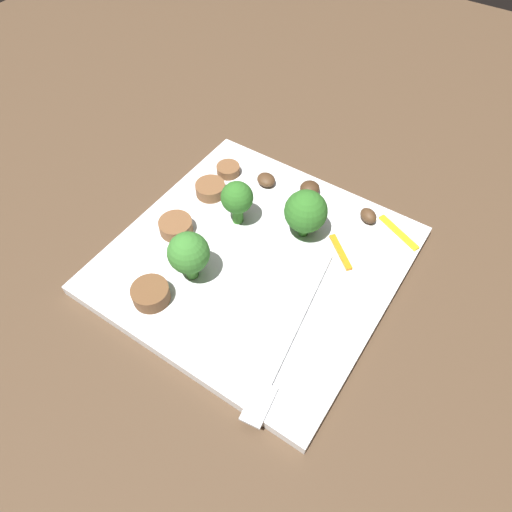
{
  "coord_description": "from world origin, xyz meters",
  "views": [
    {
      "loc": [
        0.23,
        0.15,
        0.37
      ],
      "look_at": [
        0.0,
        0.0,
        0.01
      ],
      "focal_mm": 32.29,
      "sensor_mm": 36.0,
      "label": 1
    }
  ],
  "objects_px": {
    "broccoli_floret_2": "(237,199)",
    "mushroom_1": "(266,180)",
    "pepper_strip_1": "(399,232)",
    "sausage_slice_0": "(210,189)",
    "sausage_slice_2": "(228,170)",
    "sausage_slice_3": "(176,226)",
    "sausage_slice_1": "(151,294)",
    "mushroom_2": "(368,216)",
    "broccoli_floret_1": "(306,212)",
    "fork": "(288,343)",
    "pepper_strip_0": "(341,252)",
    "mushroom_0": "(310,189)",
    "broccoli_floret_0": "(189,254)",
    "plate": "(256,260)"
  },
  "relations": [
    {
      "from": "sausage_slice_1",
      "to": "pepper_strip_1",
      "type": "distance_m",
      "value": 0.25
    },
    {
      "from": "sausage_slice_1",
      "to": "pepper_strip_0",
      "type": "xyz_separation_m",
      "value": [
        -0.14,
        0.12,
        -0.01
      ]
    },
    {
      "from": "plate",
      "to": "sausage_slice_1",
      "type": "bearing_deg",
      "value": -28.98
    },
    {
      "from": "broccoli_floret_2",
      "to": "mushroom_0",
      "type": "distance_m",
      "value": 0.09
    },
    {
      "from": "broccoli_floret_1",
      "to": "sausage_slice_0",
      "type": "distance_m",
      "value": 0.12
    },
    {
      "from": "mushroom_0",
      "to": "pepper_strip_1",
      "type": "height_order",
      "value": "mushroom_0"
    },
    {
      "from": "fork",
      "to": "mushroom_0",
      "type": "xyz_separation_m",
      "value": [
        -0.17,
        -0.07,
        0.0
      ]
    },
    {
      "from": "mushroom_1",
      "to": "mushroom_2",
      "type": "xyz_separation_m",
      "value": [
        -0.01,
        0.12,
        0.0
      ]
    },
    {
      "from": "broccoli_floret_2",
      "to": "mushroom_1",
      "type": "bearing_deg",
      "value": -174.74
    },
    {
      "from": "pepper_strip_0",
      "to": "broccoli_floret_2",
      "type": "bearing_deg",
      "value": -79.48
    },
    {
      "from": "mushroom_2",
      "to": "pepper_strip_1",
      "type": "height_order",
      "value": "mushroom_2"
    },
    {
      "from": "sausage_slice_0",
      "to": "mushroom_1",
      "type": "xyz_separation_m",
      "value": [
        -0.05,
        0.04,
        -0.0
      ]
    },
    {
      "from": "fork",
      "to": "sausage_slice_3",
      "type": "distance_m",
      "value": 0.17
    },
    {
      "from": "sausage_slice_0",
      "to": "sausage_slice_2",
      "type": "bearing_deg",
      "value": -174.89
    },
    {
      "from": "sausage_slice_2",
      "to": "mushroom_0",
      "type": "relative_size",
      "value": 1.23
    },
    {
      "from": "sausage_slice_1",
      "to": "pepper_strip_0",
      "type": "distance_m",
      "value": 0.19
    },
    {
      "from": "sausage_slice_2",
      "to": "sausage_slice_3",
      "type": "height_order",
      "value": "sausage_slice_3"
    },
    {
      "from": "sausage_slice_1",
      "to": "mushroom_2",
      "type": "xyz_separation_m",
      "value": [
        -0.2,
        0.12,
        -0.0
      ]
    },
    {
      "from": "fork",
      "to": "broccoli_floret_1",
      "type": "relative_size",
      "value": 3.37
    },
    {
      "from": "fork",
      "to": "pepper_strip_1",
      "type": "relative_size",
      "value": 3.44
    },
    {
      "from": "sausage_slice_2",
      "to": "sausage_slice_3",
      "type": "xyz_separation_m",
      "value": [
        0.1,
        0.01,
        0.0
      ]
    },
    {
      "from": "broccoli_floret_0",
      "to": "sausage_slice_2",
      "type": "distance_m",
      "value": 0.15
    },
    {
      "from": "sausage_slice_3",
      "to": "pepper_strip_1",
      "type": "bearing_deg",
      "value": 122.69
    },
    {
      "from": "broccoli_floret_1",
      "to": "sausage_slice_3",
      "type": "relative_size",
      "value": 1.57
    },
    {
      "from": "sausage_slice_1",
      "to": "broccoli_floret_0",
      "type": "bearing_deg",
      "value": 161.21
    },
    {
      "from": "broccoli_floret_1",
      "to": "fork",
      "type": "bearing_deg",
      "value": 24.12
    },
    {
      "from": "broccoli_floret_0",
      "to": "sausage_slice_0",
      "type": "bearing_deg",
      "value": -151.99
    },
    {
      "from": "mushroom_1",
      "to": "mushroom_2",
      "type": "height_order",
      "value": "mushroom_2"
    },
    {
      "from": "broccoli_floret_2",
      "to": "sausage_slice_0",
      "type": "distance_m",
      "value": 0.06
    },
    {
      "from": "mushroom_0",
      "to": "broccoli_floret_0",
      "type": "bearing_deg",
      "value": -13.65
    },
    {
      "from": "broccoli_floret_0",
      "to": "pepper_strip_1",
      "type": "height_order",
      "value": "broccoli_floret_0"
    },
    {
      "from": "fork",
      "to": "broccoli_floret_1",
      "type": "distance_m",
      "value": 0.13
    },
    {
      "from": "broccoli_floret_1",
      "to": "sausage_slice_3",
      "type": "xyz_separation_m",
      "value": [
        0.07,
        -0.11,
        -0.02
      ]
    },
    {
      "from": "fork",
      "to": "sausage_slice_2",
      "type": "height_order",
      "value": "sausage_slice_2"
    },
    {
      "from": "plate",
      "to": "sausage_slice_3",
      "type": "xyz_separation_m",
      "value": [
        0.02,
        -0.09,
        0.01
      ]
    },
    {
      "from": "broccoli_floret_0",
      "to": "mushroom_1",
      "type": "bearing_deg",
      "value": -176.14
    },
    {
      "from": "plate",
      "to": "sausage_slice_2",
      "type": "height_order",
      "value": "sausage_slice_2"
    },
    {
      "from": "mushroom_2",
      "to": "pepper_strip_0",
      "type": "xyz_separation_m",
      "value": [
        0.06,
        -0.0,
        -0.0
      ]
    },
    {
      "from": "fork",
      "to": "mushroom_2",
      "type": "bearing_deg",
      "value": 173.47
    },
    {
      "from": "broccoli_floret_0",
      "to": "sausage_slice_1",
      "type": "distance_m",
      "value": 0.05
    },
    {
      "from": "broccoli_floret_0",
      "to": "pepper_strip_0",
      "type": "xyz_separation_m",
      "value": [
        -0.1,
        0.11,
        -0.03
      ]
    },
    {
      "from": "sausage_slice_0",
      "to": "pepper_strip_0",
      "type": "height_order",
      "value": "sausage_slice_0"
    },
    {
      "from": "mushroom_2",
      "to": "sausage_slice_3",
      "type": "bearing_deg",
      "value": -52.12
    },
    {
      "from": "pepper_strip_1",
      "to": "broccoli_floret_0",
      "type": "bearing_deg",
      "value": -42.23
    },
    {
      "from": "sausage_slice_2",
      "to": "mushroom_2",
      "type": "distance_m",
      "value": 0.16
    },
    {
      "from": "plate",
      "to": "broccoli_floret_2",
      "type": "bearing_deg",
      "value": -124.61
    },
    {
      "from": "plate",
      "to": "mushroom_2",
      "type": "height_order",
      "value": "mushroom_2"
    },
    {
      "from": "sausage_slice_1",
      "to": "mushroom_2",
      "type": "distance_m",
      "value": 0.23
    },
    {
      "from": "sausage_slice_1",
      "to": "fork",
      "type": "bearing_deg",
      "value": 103.08
    },
    {
      "from": "pepper_strip_1",
      "to": "sausage_slice_0",
      "type": "bearing_deg",
      "value": -72.85
    }
  ]
}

